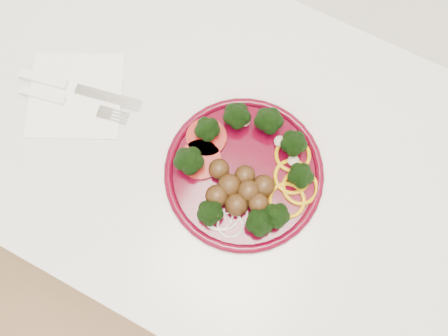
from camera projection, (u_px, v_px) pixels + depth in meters
The scene contains 5 objects.
counter at pixel (258, 216), 1.13m from camera, with size 2.40×0.60×0.90m.
plate at pixel (246, 171), 0.68m from camera, with size 0.25×0.25×0.06m.
napkin at pixel (76, 95), 0.73m from camera, with size 0.15×0.15×0.00m, color white.
knife at pixel (63, 85), 0.73m from camera, with size 0.21×0.06×0.01m.
fork at pixel (55, 99), 0.72m from camera, with size 0.19×0.05×0.01m.
Camera 1 is at (0.00, 1.51, 1.57)m, focal length 35.00 mm.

